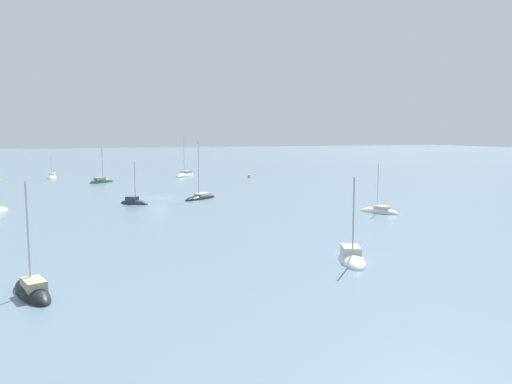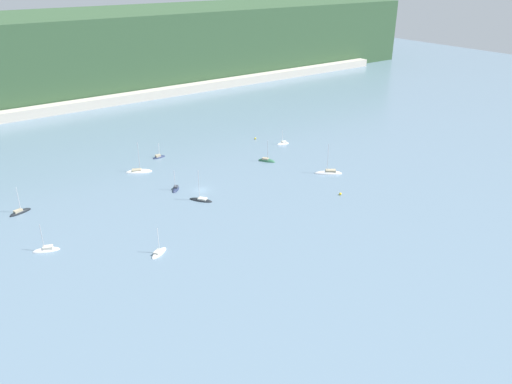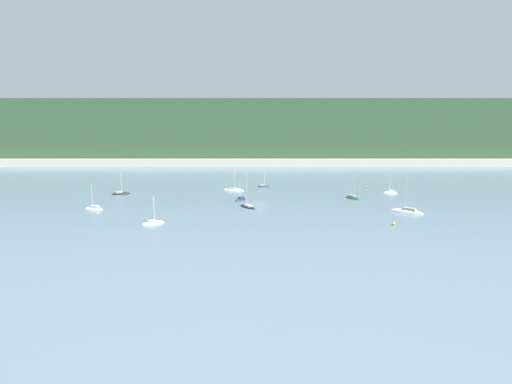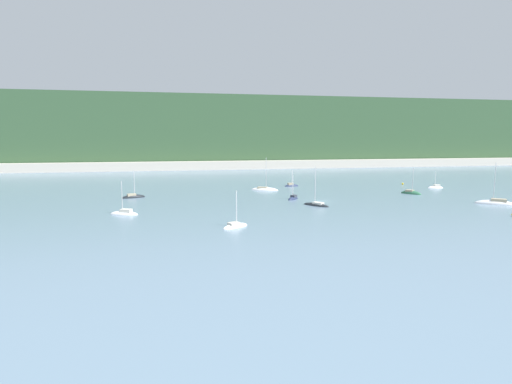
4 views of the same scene
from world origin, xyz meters
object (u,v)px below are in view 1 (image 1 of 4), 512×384
Objects in this scene: sailboat_0 at (185,176)px; sailboat_5 at (352,260)px; sailboat_4 at (200,198)px; sailboat_7 at (134,203)px; sailboat_3 at (52,178)px; mooring_buoy_1 at (249,176)px; sailboat_6 at (102,182)px; sailboat_2 at (32,293)px; sailboat_8 at (379,212)px.

sailboat_5 is at bearing 33.90° from sailboat_0.
sailboat_4 is 1.41× the size of sailboat_7.
sailboat_3 is 8.15× the size of mooring_buoy_1.
sailboat_5 is (-90.63, -26.29, 0.01)m from sailboat_3.
sailboat_4 is 39.76m from mooring_buoy_1.
sailboat_4 is 10.88m from sailboat_7.
sailboat_6 is 35.55m from sailboat_7.
sailboat_7 reaches higher than mooring_buoy_1.
sailboat_2 reaches higher than sailboat_7.
mooring_buoy_1 is (34.33, -20.06, 0.27)m from sailboat_4.
mooring_buoy_1 is (36.73, -30.68, 0.25)m from sailboat_7.
sailboat_8 is at bearing 47.45° from sailboat_0.
sailboat_4 reaches higher than mooring_buoy_1.
sailboat_6 is at bearing 137.04° from sailboat_7.
sailboat_7 is (40.01, 13.04, 0.01)m from sailboat_5.
sailboat_0 is 65.51m from sailboat_8.
sailboat_7 is 0.96× the size of sailboat_8.
sailboat_0 is 85.02m from sailboat_5.
sailboat_2 is 91.15m from sailboat_3.
sailboat_0 reaches higher than sailboat_2.
sailboat_2 is at bearing 86.15° from sailboat_8.
sailboat_0 reaches higher than sailboat_6.
sailboat_6 reaches higher than sailboat_3.
sailboat_0 is 1.31× the size of sailboat_6.
sailboat_4 is 28.77m from sailboat_8.
sailboat_6 is at bearing -23.79° from sailboat_2.
sailboat_2 is (-85.41, 27.81, -0.01)m from sailboat_0.
mooring_buoy_1 is at bearing -171.87° from sailboat_5.
sailboat_8 is 56.17m from mooring_buoy_1.
sailboat_5 is (-84.92, 4.00, 0.00)m from sailboat_0.
mooring_buoy_1 is at bearing 92.49° from sailboat_7.
sailboat_7 is (40.50, -10.77, 0.02)m from sailboat_2.
sailboat_3 is at bearing 72.45° from mooring_buoy_1.
mooring_buoy_1 is at bearing -32.01° from sailboat_6.
mooring_buoy_1 is (1.30, -33.58, 0.28)m from sailboat_6.
sailboat_0 is 1.12× the size of sailboat_4.
sailboat_6 is at bearing -27.97° from sailboat_0.
sailboat_7 is (-44.91, 17.04, 0.01)m from sailboat_0.
sailboat_7 is at bearing 140.13° from mooring_buoy_1.
sailboat_2 is 45.33m from sailboat_8.
sailboat_3 is at bearing 90.05° from sailboat_6.
sailboat_8 is at bearing 162.65° from sailboat_5.
sailboat_6 is at bearing -147.00° from sailboat_5.
sailboat_5 reaches higher than sailboat_7.
sailboat_0 is 1.42× the size of sailboat_5.
sailboat_3 is at bearing -64.07° from sailboat_0.
sailboat_4 is (-48.22, -23.86, -0.01)m from sailboat_3.
sailboat_2 reaches higher than mooring_buoy_1.
sailboat_8 reaches higher than sailboat_3.
sailboat_4 is 1.35× the size of sailboat_8.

